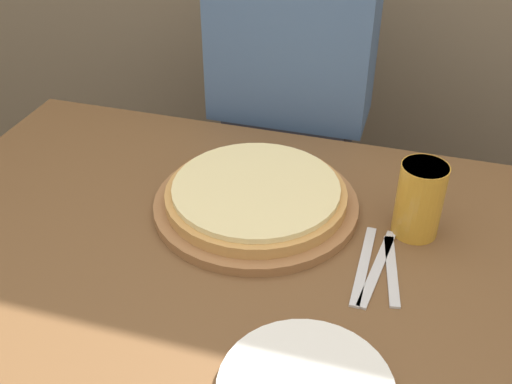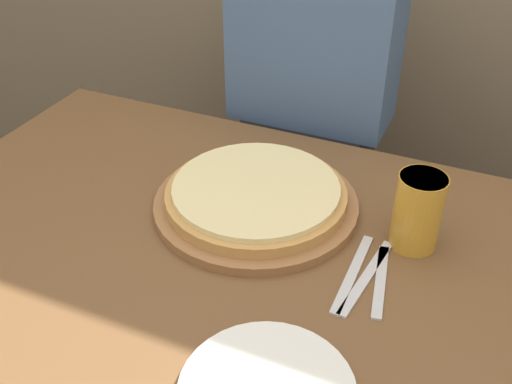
{
  "view_description": "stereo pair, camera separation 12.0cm",
  "coord_description": "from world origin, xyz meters",
  "px_view_note": "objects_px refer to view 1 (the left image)",
  "views": [
    {
      "loc": [
        0.21,
        -0.81,
        1.47
      ],
      "look_at": [
        -0.07,
        0.13,
        0.77
      ],
      "focal_mm": 42.0,
      "sensor_mm": 36.0,
      "label": 1
    },
    {
      "loc": [
        0.32,
        -0.77,
        1.47
      ],
      "look_at": [
        -0.07,
        0.13,
        0.77
      ],
      "focal_mm": 42.0,
      "sensor_mm": 36.0,
      "label": 2
    }
  ],
  "objects_px": {
    "beer_glass": "(420,197)",
    "fork": "(364,265)",
    "spoon": "(392,270)",
    "diner_person": "(289,139)",
    "dinner_knife": "(378,267)",
    "pizza_on_board": "(256,198)"
  },
  "relations": [
    {
      "from": "beer_glass",
      "to": "fork",
      "type": "relative_size",
      "value": 0.69
    },
    {
      "from": "dinner_knife",
      "to": "diner_person",
      "type": "distance_m",
      "value": 0.66
    },
    {
      "from": "fork",
      "to": "diner_person",
      "type": "xyz_separation_m",
      "value": [
        -0.28,
        0.58,
        -0.1
      ]
    },
    {
      "from": "spoon",
      "to": "diner_person",
      "type": "height_order",
      "value": "diner_person"
    },
    {
      "from": "dinner_knife",
      "to": "fork",
      "type": "bearing_deg",
      "value": 180.0
    },
    {
      "from": "beer_glass",
      "to": "spoon",
      "type": "relative_size",
      "value": 0.81
    },
    {
      "from": "fork",
      "to": "diner_person",
      "type": "bearing_deg",
      "value": 115.74
    },
    {
      "from": "fork",
      "to": "spoon",
      "type": "xyz_separation_m",
      "value": [
        0.05,
        0.0,
        0.0
      ]
    },
    {
      "from": "pizza_on_board",
      "to": "spoon",
      "type": "height_order",
      "value": "pizza_on_board"
    },
    {
      "from": "fork",
      "to": "dinner_knife",
      "type": "xyz_separation_m",
      "value": [
        0.02,
        0.0,
        0.0
      ]
    },
    {
      "from": "dinner_knife",
      "to": "spoon",
      "type": "bearing_deg",
      "value": 0.0
    },
    {
      "from": "beer_glass",
      "to": "dinner_knife",
      "type": "distance_m",
      "value": 0.16
    },
    {
      "from": "fork",
      "to": "dinner_knife",
      "type": "relative_size",
      "value": 1.0
    },
    {
      "from": "spoon",
      "to": "diner_person",
      "type": "xyz_separation_m",
      "value": [
        -0.33,
        0.58,
        -0.1
      ]
    },
    {
      "from": "spoon",
      "to": "diner_person",
      "type": "distance_m",
      "value": 0.67
    },
    {
      "from": "beer_glass",
      "to": "pizza_on_board",
      "type": "bearing_deg",
      "value": -177.21
    },
    {
      "from": "beer_glass",
      "to": "dinner_knife",
      "type": "relative_size",
      "value": 0.69
    },
    {
      "from": "beer_glass",
      "to": "dinner_knife",
      "type": "height_order",
      "value": "beer_glass"
    },
    {
      "from": "beer_glass",
      "to": "diner_person",
      "type": "bearing_deg",
      "value": 128.44
    },
    {
      "from": "diner_person",
      "to": "beer_glass",
      "type": "bearing_deg",
      "value": -51.56
    },
    {
      "from": "beer_glass",
      "to": "fork",
      "type": "height_order",
      "value": "beer_glass"
    },
    {
      "from": "fork",
      "to": "spoon",
      "type": "distance_m",
      "value": 0.05
    }
  ]
}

